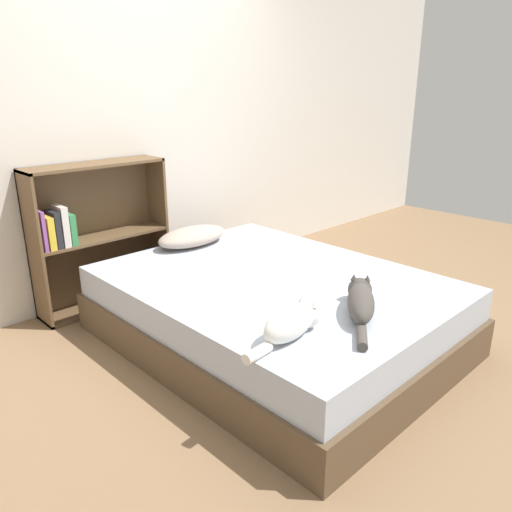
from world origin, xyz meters
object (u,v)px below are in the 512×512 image
(bookshelf, at_px, (93,234))
(cat_light, at_px, (293,322))
(pillow, at_px, (192,236))
(cat_dark, at_px, (361,301))
(bed, at_px, (273,310))

(bookshelf, bearing_deg, cat_light, -88.95)
(pillow, distance_m, cat_light, 1.54)
(cat_light, distance_m, bookshelf, 1.87)
(pillow, distance_m, cat_dark, 1.52)
(cat_light, relative_size, cat_dark, 0.95)
(cat_light, distance_m, cat_dark, 0.45)
(cat_light, relative_size, bookshelf, 0.49)
(cat_dark, bearing_deg, pillow, 50.81)
(pillow, bearing_deg, bed, -92.75)
(bookshelf, bearing_deg, cat_dark, -76.12)
(bed, distance_m, cat_dark, 0.71)
(bed, bearing_deg, bookshelf, 111.95)
(pillow, height_order, bookshelf, bookshelf)
(pillow, bearing_deg, bookshelf, 143.11)
(bed, relative_size, pillow, 3.72)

